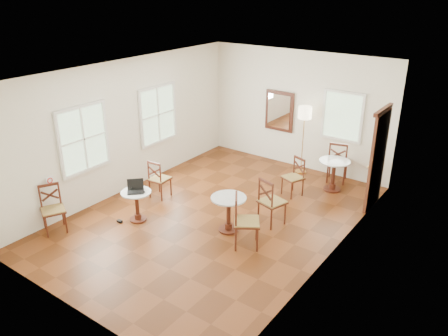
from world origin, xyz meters
name	(u,v)px	position (x,y,z in m)	size (l,w,h in m)	color
ground	(216,217)	(0.00, 0.00, 0.00)	(7.00, 7.00, 0.00)	#622D10
room_shell	(221,126)	(-0.06, 0.27, 1.89)	(5.02, 7.02, 3.01)	white
cafe_table_near	(137,203)	(-1.21, -1.04, 0.40)	(0.61, 0.61, 0.64)	#4F2113
cafe_table_mid	(229,210)	(0.53, -0.29, 0.45)	(0.69, 0.69, 0.73)	#4F2113
cafe_table_back	(334,172)	(1.45, 2.63, 0.46)	(0.70, 0.70, 0.74)	#4F2113
chair_near_a	(159,179)	(-1.58, 0.01, 0.45)	(0.44, 0.44, 0.90)	#4F2113
chair_near_b	(53,209)	(-2.23, -2.28, 0.47)	(0.59, 0.59, 0.95)	#4F2113
chair_mid_a	(271,202)	(1.07, 0.42, 0.50)	(0.57, 0.57, 1.00)	#4F2113
chair_mid_b	(245,221)	(1.09, -0.56, 0.51)	(0.66, 0.66, 1.03)	#4F2113
chair_back_a	(338,162)	(1.33, 3.15, 0.52)	(0.59, 0.59, 1.04)	#4F2113
chair_back_b	(294,177)	(0.81, 1.87, 0.44)	(0.53, 0.53, 0.88)	#4F2113
floor_lamp	(305,117)	(0.37, 3.15, 1.46)	(0.34, 0.34, 1.73)	#BF8C3F
laptop	(136,189)	(-1.24, -1.02, 0.70)	(0.42, 0.42, 0.23)	black
mouse	(143,192)	(-1.08, -0.98, 0.66)	(0.11, 0.07, 0.04)	black
navy_mug	(140,186)	(-1.28, -0.87, 0.68)	(0.10, 0.07, 0.08)	black
water_glass	(132,189)	(-1.30, -1.06, 0.69)	(0.05, 0.05, 0.09)	white
power_adapter	(120,221)	(-1.45, -1.33, 0.02)	(0.11, 0.07, 0.04)	black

